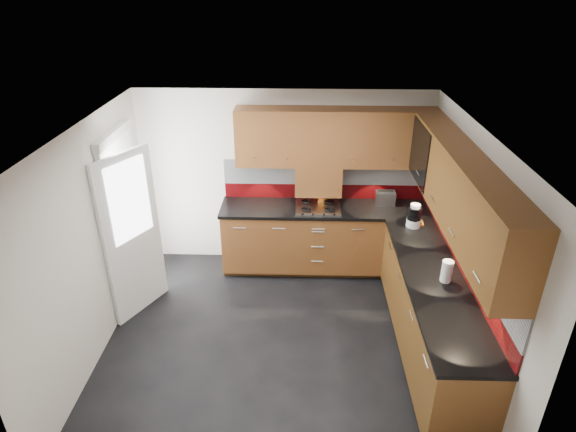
{
  "coord_description": "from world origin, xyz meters",
  "views": [
    {
      "loc": [
        0.23,
        -4.15,
        3.68
      ],
      "look_at": [
        0.09,
        0.65,
        1.23
      ],
      "focal_mm": 30.0,
      "sensor_mm": 36.0,
      "label": 1
    }
  ],
  "objects_px": {
    "utensil_pot": "(322,195)",
    "food_processor": "(414,216)",
    "gas_hob": "(318,207)",
    "toaster": "(385,198)"
  },
  "relations": [
    {
      "from": "utensil_pot",
      "to": "food_processor",
      "type": "bearing_deg",
      "value": -31.54
    },
    {
      "from": "gas_hob",
      "to": "utensil_pot",
      "type": "relative_size",
      "value": 1.39
    },
    {
      "from": "gas_hob",
      "to": "food_processor",
      "type": "relative_size",
      "value": 1.99
    },
    {
      "from": "gas_hob",
      "to": "utensil_pot",
      "type": "bearing_deg",
      "value": 72.53
    },
    {
      "from": "food_processor",
      "to": "utensil_pot",
      "type": "bearing_deg",
      "value": 148.46
    },
    {
      "from": "toaster",
      "to": "food_processor",
      "type": "xyz_separation_m",
      "value": [
        0.25,
        -0.61,
        0.04
      ]
    },
    {
      "from": "gas_hob",
      "to": "food_processor",
      "type": "distance_m",
      "value": 1.23
    },
    {
      "from": "utensil_pot",
      "to": "food_processor",
      "type": "height_order",
      "value": "utensil_pot"
    },
    {
      "from": "utensil_pot",
      "to": "toaster",
      "type": "xyz_separation_m",
      "value": [
        0.82,
        -0.05,
        -0.0
      ]
    },
    {
      "from": "food_processor",
      "to": "toaster",
      "type": "bearing_deg",
      "value": 112.21
    }
  ]
}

